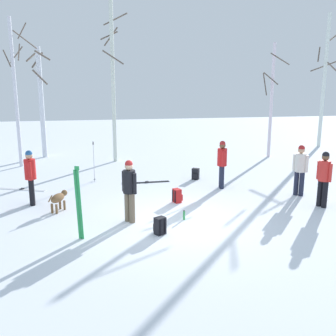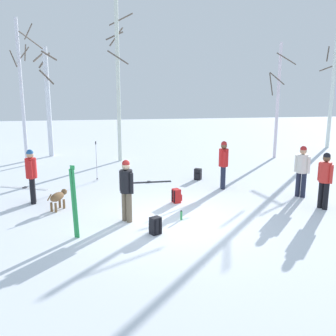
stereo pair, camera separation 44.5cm
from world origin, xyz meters
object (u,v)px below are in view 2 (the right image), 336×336
at_px(birch_tree_2, 48,100).
at_px(person_3, 223,162).
at_px(backpack_2, 155,226).
at_px(birch_tree_1, 22,90).
at_px(backpack_1, 177,196).
at_px(birch_tree_4, 278,100).
at_px(person_2, 126,187).
at_px(person_1, 31,173).
at_px(birch_tree_3, 118,78).
at_px(person_4, 325,177).
at_px(birch_tree_5, 333,80).
at_px(dog, 58,197).
at_px(ski_pair_planted_0, 74,202).
at_px(person_0, 302,168).
at_px(ski_poles_0, 96,160).
at_px(ski_pair_lying_1, 24,188).
at_px(backpack_0, 198,174).
at_px(ski_pair_lying_0, 148,182).
at_px(water_bottle_0, 181,215).

bearing_deg(birch_tree_2, person_3, -46.35).
relative_size(backpack_2, birch_tree_1, 0.07).
height_order(backpack_1, birch_tree_4, birch_tree_4).
relative_size(person_2, backpack_2, 3.90).
height_order(person_1, birch_tree_3, birch_tree_3).
height_order(person_4, birch_tree_3, birch_tree_3).
bearing_deg(birch_tree_3, backpack_2, -86.24).
bearing_deg(backpack_2, birch_tree_5, 45.08).
bearing_deg(dog, birch_tree_4, 34.58).
relative_size(ski_pair_planted_0, birch_tree_3, 0.24).
xyz_separation_m(person_0, birch_tree_1, (-10.00, 6.55, 2.43)).
height_order(ski_poles_0, birch_tree_1, birch_tree_1).
height_order(person_2, person_3, same).
bearing_deg(ski_pair_planted_0, person_0, 18.72).
bearing_deg(person_3, ski_pair_lying_1, 171.19).
relative_size(ski_pair_lying_1, birch_tree_3, 0.24).
distance_m(person_2, backpack_0, 5.19).
relative_size(person_1, birch_tree_2, 0.32).
bearing_deg(backpack_0, person_1, -159.76).
height_order(ski_pair_lying_1, birch_tree_1, birch_tree_1).
distance_m(backpack_1, birch_tree_4, 9.39).
relative_size(backpack_1, birch_tree_3, 0.06).
bearing_deg(birch_tree_5, backpack_2, -134.92).
height_order(person_2, ski_pair_lying_0, person_2).
height_order(ski_pair_planted_0, birch_tree_1, birch_tree_1).
bearing_deg(person_3, water_bottle_0, -124.92).
relative_size(person_1, dog, 2.15).
bearing_deg(backpack_1, person_1, 172.22).
distance_m(person_2, water_bottle_0, 1.72).
height_order(ski_poles_0, backpack_1, ski_poles_0).
relative_size(person_3, ski_pair_lying_1, 0.94).
xyz_separation_m(person_3, ski_pair_lying_0, (-2.58, 1.23, -0.97)).
bearing_deg(ski_poles_0, dog, -107.03).
bearing_deg(ski_poles_0, birch_tree_3, 75.14).
xyz_separation_m(person_4, backpack_2, (-5.22, -1.22, -0.77)).
height_order(ski_pair_lying_1, backpack_0, backpack_0).
relative_size(person_1, ski_pair_lying_1, 0.94).
distance_m(water_bottle_0, birch_tree_2, 11.73).
xyz_separation_m(person_3, ski_pair_planted_0, (-4.84, -3.78, -0.08)).
bearing_deg(birch_tree_1, person_1, -77.28).
relative_size(person_4, ski_poles_0, 1.12).
bearing_deg(person_4, dog, 172.18).
xyz_separation_m(ski_pair_lying_1, ski_poles_0, (2.58, 0.72, 0.81)).
height_order(person_3, birch_tree_2, birch_tree_2).
bearing_deg(birch_tree_2, birch_tree_5, 1.40).
height_order(person_2, dog, person_2).
relative_size(person_4, birch_tree_5, 0.23).
xyz_separation_m(ski_pair_lying_0, birch_tree_5, (11.21, 6.48, 3.84)).
distance_m(backpack_0, water_bottle_0, 4.56).
bearing_deg(person_3, ski_pair_lying_0, 154.48).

